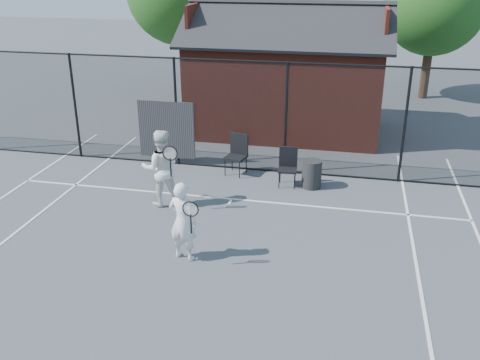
% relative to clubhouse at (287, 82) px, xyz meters
% --- Properties ---
extents(ground, '(80.00, 80.00, 0.00)m').
position_rel_clubhouse_xyz_m(ground, '(-0.50, -9.00, -1.61)').
color(ground, '#454A4F').
rests_on(ground, ground).
extents(court_lines, '(11.02, 18.00, 0.01)m').
position_rel_clubhouse_xyz_m(court_lines, '(-0.50, -10.32, -1.60)').
color(court_lines, silver).
rests_on(court_lines, ground).
extents(fence, '(22.04, 3.00, 3.00)m').
position_rel_clubhouse_xyz_m(fence, '(-0.80, -4.00, -0.16)').
color(fence, black).
rests_on(fence, ground).
extents(clubhouse, '(6.50, 4.36, 4.19)m').
position_rel_clubhouse_xyz_m(clubhouse, '(0.00, 0.00, 0.00)').
color(clubhouse, maroon).
rests_on(clubhouse, ground).
extents(tree_right, '(3.97, 3.97, 5.70)m').
position_rel_clubhouse_xyz_m(tree_right, '(5.00, 5.50, 2.10)').
color(tree_right, black).
rests_on(tree_right, ground).
extents(player_front, '(0.75, 0.59, 1.60)m').
position_rel_clubhouse_xyz_m(player_front, '(-0.79, -8.86, -0.81)').
color(player_front, white).
rests_on(player_front, ground).
extents(player_back, '(1.09, 0.97, 1.83)m').
position_rel_clubhouse_xyz_m(player_back, '(-2.03, -6.60, -0.69)').
color(player_back, white).
rests_on(player_back, ground).
extents(chair_left, '(0.50, 0.51, 0.97)m').
position_rel_clubhouse_xyz_m(chair_left, '(0.70, -4.90, -1.12)').
color(chair_left, black).
rests_on(chair_left, ground).
extents(chair_right, '(0.62, 0.64, 1.07)m').
position_rel_clubhouse_xyz_m(chair_right, '(-0.75, -4.40, -1.07)').
color(chair_right, black).
rests_on(chair_right, ground).
extents(waste_bin, '(0.50, 0.50, 0.72)m').
position_rel_clubhouse_xyz_m(waste_bin, '(1.31, -4.86, -1.25)').
color(waste_bin, black).
rests_on(waste_bin, ground).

